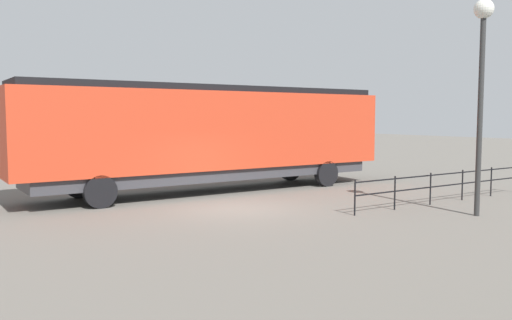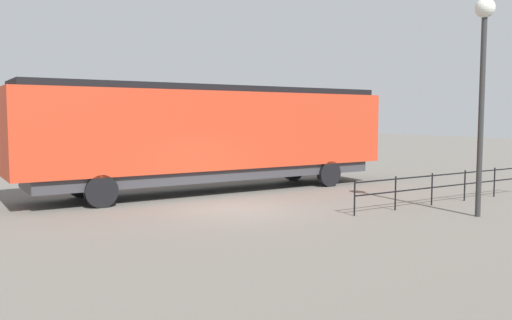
{
  "view_description": "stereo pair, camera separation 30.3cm",
  "coord_description": "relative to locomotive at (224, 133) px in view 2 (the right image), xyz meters",
  "views": [
    {
      "loc": [
        14.49,
        -8.8,
        3.02
      ],
      "look_at": [
        0.46,
        0.48,
        1.62
      ],
      "focal_mm": 36.75,
      "sensor_mm": 36.0,
      "label": 1
    },
    {
      "loc": [
        14.66,
        -8.55,
        3.02
      ],
      "look_at": [
        0.46,
        0.48,
        1.62
      ],
      "focal_mm": 36.75,
      "sensor_mm": 36.0,
      "label": 2
    }
  ],
  "objects": [
    {
      "name": "platform_fence",
      "position": [
        6.88,
        5.13,
        -1.64
      ],
      "size": [
        0.05,
        8.9,
        1.1
      ],
      "color": "black",
      "rests_on": "ground_plane"
    },
    {
      "name": "locomotive",
      "position": [
        0.0,
        0.0,
        0.0
      ],
      "size": [
        2.89,
        15.34,
        4.21
      ],
      "color": "red",
      "rests_on": "ground_plane"
    },
    {
      "name": "lamp_post",
      "position": [
        8.96,
        3.78,
        2.42
      ],
      "size": [
        0.58,
        0.58,
        6.47
      ],
      "color": "#2D2D2D",
      "rests_on": "ground_plane"
    },
    {
      "name": "ground_plane",
      "position": [
        3.89,
        -1.72,
        -2.36
      ],
      "size": [
        120.0,
        120.0,
        0.0
      ],
      "primitive_type": "plane",
      "color": "#666059"
    }
  ]
}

